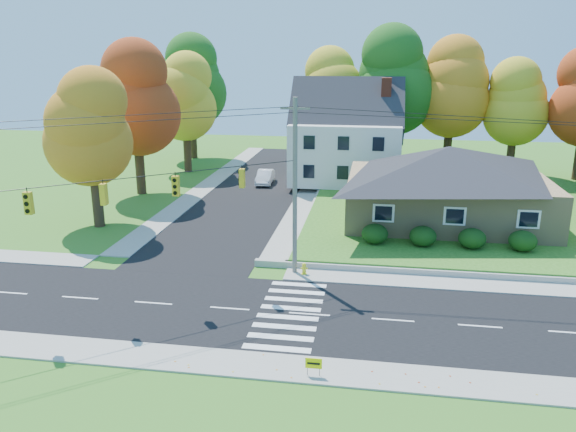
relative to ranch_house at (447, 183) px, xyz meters
name	(u,v)px	position (x,y,z in m)	size (l,w,h in m)	color
ground	(309,314)	(-8.00, -16.00, -3.27)	(120.00, 120.00, 0.00)	#3D7923
road_main	(309,314)	(-8.00, -16.00, -3.26)	(90.00, 8.00, 0.02)	black
road_cross	(259,187)	(-16.00, 10.00, -3.25)	(8.00, 44.00, 0.02)	black
sidewalk_north	(320,275)	(-8.00, -11.00, -3.23)	(90.00, 2.00, 0.08)	#9C9A90
sidewalk_south	(294,369)	(-8.00, -21.00, -3.23)	(90.00, 2.00, 0.08)	#9C9A90
lawn	(501,208)	(5.00, 5.00, -3.02)	(30.00, 30.00, 0.50)	#3D7923
ranch_house	(447,183)	(0.00, 0.00, 0.00)	(14.60, 10.60, 5.40)	tan
colonial_house	(347,138)	(-7.96, 12.00, 1.32)	(10.40, 8.40, 9.60)	silver
hedge_row	(447,237)	(-0.50, -6.20, -2.13)	(10.70, 1.70, 1.27)	#163A10
traffic_infrastructure	(311,205)	(-8.15, -14.65, 1.88)	(38.10, 10.66, 10.00)	#666059
tree_lot_0	(331,93)	(-10.00, 18.00, 5.04)	(6.72, 6.72, 12.51)	#3F2A19
tree_lot_1	(391,81)	(-4.00, 17.00, 6.35)	(7.84, 7.84, 14.60)	#3F2A19
tree_lot_2	(452,87)	(2.00, 18.00, 5.70)	(7.28, 7.28, 13.56)	#3F2A19
tree_lot_3	(517,102)	(8.00, 17.00, 4.39)	(6.16, 6.16, 11.47)	#3F2A19
tree_west_0	(90,129)	(-25.00, -4.00, 3.89)	(6.16, 6.16, 11.47)	#3F2A19
tree_west_1	(135,98)	(-26.00, 6.00, 5.20)	(7.28, 7.28, 13.56)	#3F2A19
tree_west_2	(185,98)	(-25.00, 16.00, 4.54)	(6.72, 6.72, 12.51)	#3F2A19
tree_west_3	(190,81)	(-27.00, 24.00, 5.85)	(7.84, 7.84, 14.60)	#3F2A19
white_car	(265,177)	(-15.71, 11.54, -2.59)	(1.40, 4.01, 1.32)	silver
fire_hydrant	(304,269)	(-8.92, -11.03, -2.91)	(0.42, 0.33, 0.74)	yellow
yard_sign	(314,364)	(-7.18, -21.42, -2.68)	(0.66, 0.04, 0.82)	black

